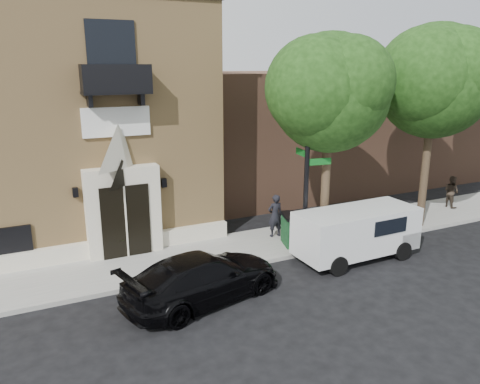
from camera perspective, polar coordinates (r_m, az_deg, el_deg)
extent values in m
plane|color=black|center=(15.51, -7.75, -10.83)|extent=(120.00, 120.00, 0.00)
cube|color=gray|center=(17.06, -6.11, -7.99)|extent=(42.00, 3.00, 0.15)
cube|color=tan|center=(21.48, -22.69, 8.01)|extent=(12.00, 10.00, 9.00)
cube|color=black|center=(21.48, -24.04, 20.37)|extent=(12.20, 10.20, 0.30)
cube|color=beige|center=(17.44, -20.28, -7.03)|extent=(12.00, 0.30, 0.60)
cube|color=beige|center=(17.13, -14.00, -2.29)|extent=(2.60, 0.55, 3.20)
pyramid|color=beige|center=(16.59, -14.52, 5.47)|extent=(2.60, 0.55, 1.50)
cube|color=black|center=(16.95, -13.73, -3.53)|extent=(1.70, 0.06, 2.60)
cube|color=beige|center=(16.92, -13.70, -3.57)|extent=(0.06, 0.04, 2.60)
cube|color=white|center=(16.67, -14.83, 8.27)|extent=(2.30, 0.10, 1.00)
cube|color=black|center=(16.20, -14.81, 11.64)|extent=(2.20, 0.90, 0.10)
cube|color=black|center=(15.76, -14.61, 13.21)|extent=(2.20, 0.06, 0.90)
cube|color=black|center=(16.01, -18.69, 12.93)|extent=(0.06, 0.90, 0.90)
cube|color=black|center=(16.41, -11.22, 13.47)|extent=(0.06, 0.90, 0.90)
cube|color=black|center=(16.59, -15.39, 15.84)|extent=(1.60, 0.08, 2.20)
cube|color=black|center=(17.24, -25.82, -5.41)|extent=(1.10, 0.10, 1.00)
cube|color=#FF422D|center=(17.27, -25.82, -5.38)|extent=(0.85, 0.06, 0.75)
cube|color=black|center=(16.82, -19.44, -0.04)|extent=(0.18, 0.18, 0.32)
cube|color=black|center=(17.37, -9.27, 1.13)|extent=(0.18, 0.18, 0.32)
cube|color=brown|center=(27.75, 10.28, 7.63)|extent=(18.00, 8.00, 6.40)
cylinder|color=#38281C|center=(17.67, 10.33, 0.15)|extent=(0.32, 0.32, 4.20)
sphere|color=black|center=(17.10, 10.91, 11.77)|extent=(4.20, 4.20, 4.20)
sphere|color=black|center=(17.84, 12.40, 10.86)|extent=(3.36, 3.36, 3.36)
sphere|color=black|center=(16.52, 9.35, 12.42)|extent=(3.57, 3.57, 3.57)
sphere|color=black|center=(16.64, 13.00, 12.95)|extent=(3.15, 3.15, 3.15)
cylinder|color=#38281C|center=(20.90, 21.58, 1.98)|extent=(0.32, 0.32, 4.42)
sphere|color=black|center=(20.43, 22.63, 12.36)|extent=(4.50, 4.50, 4.50)
sphere|color=black|center=(21.24, 23.43, 11.53)|extent=(3.60, 3.60, 3.60)
sphere|color=black|center=(19.78, 21.73, 12.97)|extent=(3.82, 3.82, 3.83)
sphere|color=black|center=(20.11, 24.65, 13.27)|extent=(3.38, 3.38, 3.38)
imported|color=black|center=(14.06, -4.53, -10.35)|extent=(5.34, 3.20, 1.45)
cube|color=silver|center=(17.23, 14.01, -4.56)|extent=(4.52, 1.88, 1.52)
cube|color=silver|center=(18.54, 18.17, -4.92)|extent=(0.93, 1.81, 0.63)
cube|color=black|center=(18.56, 19.15, -2.64)|extent=(0.30, 1.53, 0.63)
cube|color=black|center=(16.97, 17.91, -4.05)|extent=(1.44, 0.07, 0.54)
cylinder|color=black|center=(16.03, 11.86, -8.80)|extent=(0.69, 0.24, 0.68)
cylinder|color=black|center=(17.27, 8.36, -6.81)|extent=(0.69, 0.24, 0.68)
cylinder|color=black|center=(17.85, 19.18, -6.79)|extent=(0.69, 0.24, 0.68)
cylinder|color=black|center=(18.98, 15.53, -5.16)|extent=(0.69, 0.24, 0.68)
cylinder|color=black|center=(16.64, 8.15, 3.23)|extent=(0.17, 0.17, 6.41)
cube|color=#0F5C1C|center=(16.83, 9.65, 3.67)|extent=(0.90, 0.18, 0.24)
cube|color=#0F5C1C|center=(17.00, 7.52, 4.79)|extent=(0.18, 0.90, 0.24)
cylinder|color=#AD1800|center=(18.65, 12.46, -5.82)|extent=(0.34, 0.34, 0.08)
cylinder|color=#AD1800|center=(18.55, 12.51, -4.96)|extent=(0.25, 0.25, 0.52)
sphere|color=#AD1800|center=(18.45, 12.56, -4.12)|extent=(0.25, 0.25, 0.25)
cylinder|color=#AD1800|center=(18.53, 12.52, -4.84)|extent=(0.43, 0.11, 0.11)
cube|color=#0D3315|center=(18.06, 8.16, -4.59)|extent=(2.00, 1.44, 1.10)
cube|color=black|center=(17.87, 8.23, -2.78)|extent=(2.06, 1.51, 0.12)
imported|color=#465D2A|center=(17.43, -14.55, -6.47)|extent=(0.70, 0.64, 0.65)
imported|color=black|center=(18.56, 4.31, -2.89)|extent=(0.64, 0.42, 1.73)
imported|color=#332A21|center=(24.52, 24.36, 0.05)|extent=(0.60, 0.76, 1.53)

